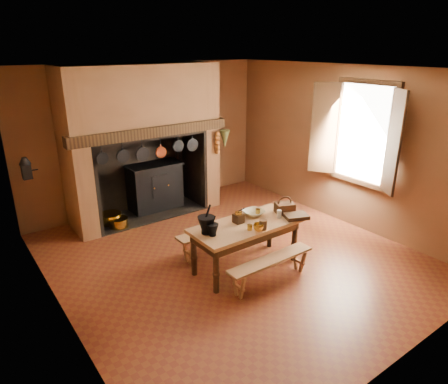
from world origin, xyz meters
The scene contains 28 objects.
floor centered at (0.00, 0.00, 0.00)m, with size 5.50×5.50×0.00m, color brown.
ceiling centered at (0.00, 0.00, 2.80)m, with size 5.50×5.50×0.00m, color silver.
back_wall centered at (0.00, 2.75, 1.40)m, with size 5.00×0.02×2.80m, color brown.
wall_left centered at (-2.50, 0.00, 1.40)m, with size 0.02×5.50×2.80m, color brown.
wall_right centered at (2.50, 0.00, 1.40)m, with size 0.02×5.50×2.80m, color brown.
wall_front centered at (0.00, -2.75, 1.40)m, with size 5.00×0.02×2.80m, color brown.
chimney_breast centered at (-0.30, 2.31, 1.81)m, with size 2.95×0.96×2.80m.
iron_range centered at (-0.04, 2.45, 0.48)m, with size 1.12×0.55×1.60m.
hearth_pans centered at (-1.05, 2.22, 0.09)m, with size 0.51×0.62×0.20m.
hanging_pans centered at (-0.34, 1.81, 1.36)m, with size 1.92×0.29×0.27m.
onion_string centered at (1.00, 1.79, 1.33)m, with size 0.12×0.10×0.46m, color #A84E1F, non-canonical shape.
herb_bunch centered at (1.18, 1.79, 1.38)m, with size 0.20×0.20×0.35m, color #55602D.
window centered at (2.35, -0.40, 1.70)m, with size 0.39×1.75×1.76m.
wall_coffee_mill centered at (-2.42, 1.55, 1.52)m, with size 0.23×0.16×0.31m.
work_table centered at (-0.02, -0.36, 0.59)m, with size 1.63×0.72×0.71m.
bench_front centered at (-0.02, -0.89, 0.29)m, with size 1.36×0.24×0.38m.
bench_back centered at (-0.02, 0.23, 0.33)m, with size 1.54×0.27×0.43m.
mortar_large centered at (-0.65, -0.28, 0.84)m, with size 0.24×0.24×0.41m.
mortar_small centered at (-0.62, -0.38, 0.80)m, with size 0.16×0.16×0.28m.
coffee_grinder centered at (-0.09, -0.26, 0.78)m, with size 0.18×0.13×0.20m.
brass_mug_a centered at (-0.12, -0.55, 0.74)m, with size 0.07×0.07×0.08m, color gold.
brass_mug_b centered at (0.34, -0.19, 0.74)m, with size 0.07×0.07×0.08m, color gold.
mixing_bowl centered at (0.26, -0.19, 0.74)m, with size 0.31×0.31×0.08m, color #B7B18C.
stoneware_crock centered at (0.04, -0.64, 0.78)m, with size 0.11×0.11×0.14m, color brown.
glass_jar centered at (0.49, -0.49, 0.77)m, with size 0.07×0.07×0.12m, color beige.
wicker_basket centered at (0.69, -0.39, 0.79)m, with size 0.33×0.29×0.27m.
wooden_tray centered at (0.69, -0.64, 0.73)m, with size 0.34×0.24×0.06m, color #321E10.
brass_cup centered at (-0.04, -0.64, 0.76)m, with size 0.14×0.14×0.11m, color gold.
Camera 1 is at (-3.34, -4.34, 3.09)m, focal length 32.00 mm.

